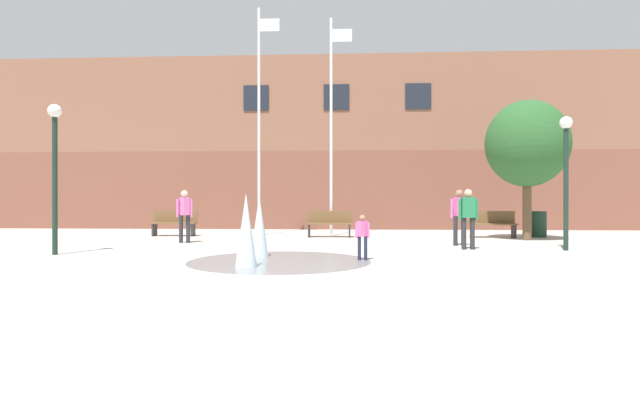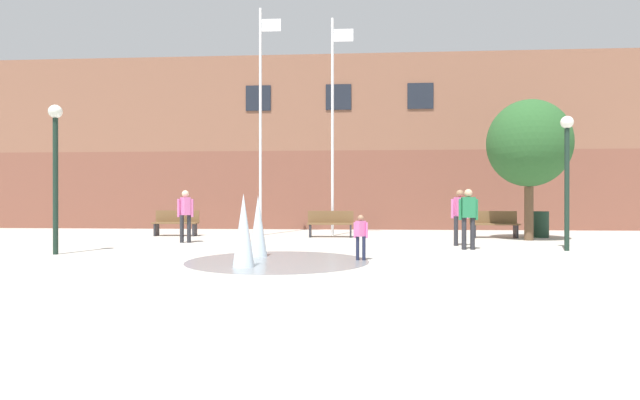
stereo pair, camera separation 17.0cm
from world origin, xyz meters
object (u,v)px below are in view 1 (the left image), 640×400
object	(u,v)px
lamp_post_left_lane	(55,155)
teen_by_trashcan	(459,213)
park_bench_near_trashcan	(329,223)
adult_in_red	(184,212)
adult_near_bench	(468,214)
street_tree_near_building	(527,144)
lamp_post_right_lane	(566,162)
park_bench_under_right_flagpole	(174,223)
flagpole_right	(332,120)
park_bench_far_right	(492,224)
child_running	(362,234)
flagpole_left	(260,115)
trash_can	(538,224)

from	to	relation	value
lamp_post_left_lane	teen_by_trashcan	bearing A→B (deg)	15.70
park_bench_near_trashcan	adult_in_red	size ratio (longest dim) A/B	1.01
adult_near_bench	street_tree_near_building	bearing A→B (deg)	48.83
lamp_post_right_lane	street_tree_near_building	distance (m)	3.33
park_bench_under_right_flagpole	flagpole_right	size ratio (longest dim) A/B	0.20
park_bench_far_right	adult_in_red	world-z (taller)	adult_in_red
park_bench_near_trashcan	adult_near_bench	xyz separation A→B (m)	(3.80, -4.01, 0.45)
adult_in_red	child_running	bearing A→B (deg)	-168.22
park_bench_far_right	flagpole_right	distance (m)	6.67
flagpole_right	lamp_post_right_lane	distance (m)	8.05
child_running	flagpole_right	xyz separation A→B (m)	(-0.88, 7.13, 3.59)
flagpole_right	lamp_post_right_lane	size ratio (longest dim) A/B	2.27
flagpole_right	flagpole_left	bearing A→B (deg)	180.00
adult_near_bench	teen_by_trashcan	distance (m)	1.06
park_bench_far_right	flagpole_right	bearing A→B (deg)	174.21
park_bench_far_right	lamp_post_right_lane	distance (m)	4.65
park_bench_under_right_flagpole	child_running	distance (m)	9.33
park_bench_under_right_flagpole	street_tree_near_building	world-z (taller)	street_tree_near_building
adult_near_bench	flagpole_right	world-z (taller)	flagpole_right
adult_near_bench	lamp_post_left_lane	world-z (taller)	lamp_post_left_lane
adult_near_bench	street_tree_near_building	xyz separation A→B (m)	(2.61, 3.11, 2.17)
flagpole_left	trash_can	world-z (taller)	flagpole_left
teen_by_trashcan	adult_in_red	bearing A→B (deg)	-112.47
park_bench_far_right	park_bench_near_trashcan	bearing A→B (deg)	-178.96
child_running	lamp_post_left_lane	bearing A→B (deg)	130.30
trash_can	lamp_post_right_lane	bearing A→B (deg)	-102.12
flagpole_left	trash_can	xyz separation A→B (m)	(9.78, -0.34, -3.93)
trash_can	street_tree_near_building	world-z (taller)	street_tree_near_building
child_running	street_tree_near_building	bearing A→B (deg)	1.02
adult_near_bench	street_tree_near_building	size ratio (longest dim) A/B	0.35
park_bench_near_trashcan	lamp_post_left_lane	world-z (taller)	lamp_post_left_lane
park_bench_under_right_flagpole	park_bench_far_right	world-z (taller)	same
adult_in_red	flagpole_left	size ratio (longest dim) A/B	0.19
adult_in_red	flagpole_right	size ratio (longest dim) A/B	0.20
lamp_post_right_lane	lamp_post_left_lane	bearing A→B (deg)	-172.42
park_bench_near_trashcan	trash_can	size ratio (longest dim) A/B	1.78
park_bench_near_trashcan	flagpole_right	world-z (taller)	flagpole_right
lamp_post_right_lane	street_tree_near_building	size ratio (longest dim) A/B	0.77
adult_near_bench	street_tree_near_building	world-z (taller)	street_tree_near_building
teen_by_trashcan	trash_can	bearing A→B (deg)	114.57
teen_by_trashcan	trash_can	xyz separation A→B (m)	(3.41, 3.27, -0.48)
adult_in_red	park_bench_under_right_flagpole	bearing A→B (deg)	-15.94
child_running	adult_near_bench	bearing A→B (deg)	-3.78
lamp_post_right_lane	trash_can	bearing A→B (deg)	77.88
flagpole_left	lamp_post_left_lane	xyz separation A→B (m)	(-3.78, -6.46, -2.01)
park_bench_far_right	lamp_post_right_lane	xyz separation A→B (m)	(0.66, -4.22, 1.82)
teen_by_trashcan	adult_in_red	xyz separation A→B (m)	(-8.11, 0.46, 0.00)
lamp_post_left_lane	lamp_post_right_lane	distance (m)	12.72
child_running	street_tree_near_building	size ratio (longest dim) A/B	0.22
flagpole_right	trash_can	size ratio (longest dim) A/B	8.72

